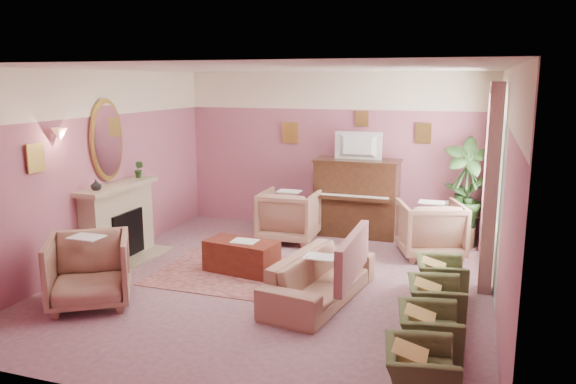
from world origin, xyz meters
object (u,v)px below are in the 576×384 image
(floral_armchair_front, at_px, (89,267))
(olive_chair_d, at_px, (441,271))
(olive_chair_c, at_px, (436,295))
(coffee_table, at_px, (242,257))
(olive_chair_a, at_px, (420,363))
(television, at_px, (357,144))
(sofa, at_px, (320,269))
(floral_armchair_left, at_px, (289,213))
(floral_armchair_right, at_px, (430,226))
(piano, at_px, (357,198))
(side_table, at_px, (459,224))
(olive_chair_b, at_px, (429,324))

(floral_armchair_front, distance_m, olive_chair_d, 4.31)
(olive_chair_c, bearing_deg, coffee_table, 164.05)
(olive_chair_a, xyz_separation_m, olive_chair_d, (0.00, 2.46, 0.00))
(television, bearing_deg, coffee_table, -115.14)
(television, height_order, coffee_table, television)
(sofa, height_order, floral_armchair_left, floral_armchair_left)
(floral_armchair_left, xyz_separation_m, olive_chair_c, (2.58, -2.48, -0.18))
(floral_armchair_left, xyz_separation_m, olive_chair_a, (2.58, -4.12, -0.18))
(television, xyz_separation_m, olive_chair_c, (1.59, -3.15, -1.30))
(sofa, distance_m, floral_armchair_right, 2.49)
(television, relative_size, olive_chair_c, 1.15)
(piano, height_order, olive_chair_d, piano)
(television, height_order, side_table, television)
(coffee_table, xyz_separation_m, side_table, (2.83, 2.39, 0.12))
(television, xyz_separation_m, floral_armchair_front, (-2.37, -4.04, -1.13))
(piano, distance_m, olive_chair_d, 2.88)
(olive_chair_d, bearing_deg, piano, 123.73)
(television, bearing_deg, side_table, 0.33)
(sofa, height_order, side_table, sofa)
(television, relative_size, floral_armchair_left, 0.84)
(sofa, xyz_separation_m, olive_chair_d, (1.39, 0.66, -0.09))
(coffee_table, bearing_deg, floral_armchair_left, 85.84)
(piano, relative_size, olive_chair_a, 2.02)
(floral_armchair_right, xyz_separation_m, olive_chair_c, (0.27, -2.38, -0.18))
(floral_armchair_right, xyz_separation_m, side_table, (0.40, 0.78, -0.12))
(piano, xyz_separation_m, side_table, (1.72, -0.04, -0.30))
(floral_armchair_right, distance_m, floral_armchair_front, 4.93)
(olive_chair_b, bearing_deg, olive_chair_a, -90.00)
(piano, bearing_deg, floral_armchair_front, -120.05)
(television, bearing_deg, floral_armchair_left, -146.15)
(television, xyz_separation_m, side_table, (1.72, 0.01, -1.25))
(floral_armchair_front, bearing_deg, olive_chair_a, -10.69)
(sofa, height_order, olive_chair_c, sofa)
(sofa, height_order, olive_chair_b, sofa)
(floral_armchair_left, bearing_deg, olive_chair_d, -32.84)
(piano, height_order, television, television)
(floral_armchair_left, relative_size, side_table, 1.36)
(coffee_table, relative_size, floral_armchair_front, 1.05)
(olive_chair_b, bearing_deg, floral_armchair_right, 94.76)
(sofa, distance_m, floral_armchair_left, 2.61)
(floral_armchair_left, bearing_deg, floral_armchair_front, -112.17)
(olive_chair_d, bearing_deg, olive_chair_c, -90.00)
(floral_armchair_front, bearing_deg, floral_armchair_left, 67.83)
(floral_armchair_right, xyz_separation_m, floral_armchair_front, (-3.69, -3.27, 0.00))
(piano, height_order, floral_armchair_right, piano)
(television, distance_m, coffee_table, 2.96)
(side_table, bearing_deg, olive_chair_c, -92.38)
(floral_armchair_left, relative_size, floral_armchair_right, 1.00)
(olive_chair_a, relative_size, olive_chair_b, 1.00)
(coffee_table, distance_m, sofa, 1.46)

